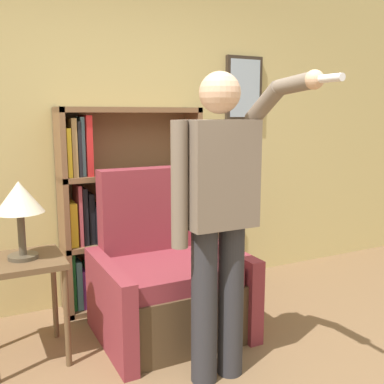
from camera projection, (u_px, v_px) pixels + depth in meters
The scene contains 6 objects.
wall_back at pixel (114, 130), 3.61m from camera, with size 8.00×0.11×2.80m.
bookcase at pixel (118, 209), 3.56m from camera, with size 1.13×0.28×1.58m.
armchair at pixel (166, 282), 3.17m from camera, with size 0.98×0.85×1.14m.
person_standing at pixel (219, 211), 2.47m from camera, with size 0.54×0.78×1.75m.
side_table at pixel (24, 276), 2.76m from camera, with size 0.46×0.46×0.66m.
table_lamp at pixel (19, 201), 2.68m from camera, with size 0.29×0.29×0.48m.
Camera 1 is at (-1.08, -1.50, 1.53)m, focal length 42.00 mm.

